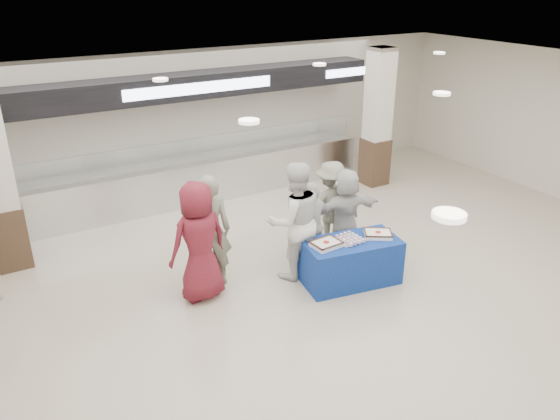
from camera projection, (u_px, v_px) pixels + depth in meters
ground at (343, 317)px, 8.10m from camera, size 14.00×14.00×0.00m
serving_line at (198, 149)px, 11.90m from camera, size 8.70×0.85×2.80m
column_right at (377, 121)px, 12.66m from camera, size 0.55×0.55×3.20m
display_table at (351, 261)px, 8.90m from camera, size 1.66×1.03×0.75m
sheet_cake_left at (326, 244)px, 8.56m from camera, size 0.47×0.38×0.09m
sheet_cake_right at (378, 234)px, 8.89m from camera, size 0.55×0.52×0.09m
cupcake_tray at (350, 239)px, 8.74m from camera, size 0.45×0.35×0.07m
civilian_maroon at (199, 242)px, 8.26m from camera, size 1.00×0.71×1.92m
soldier_a at (210, 231)px, 8.64m from camera, size 0.80×0.65×1.89m
chef_tall at (294, 221)px, 8.85m from camera, size 1.07×0.88×2.01m
chef_short at (312, 225)px, 9.23m from camera, size 0.98×0.66×1.55m
soldier_b at (331, 206)px, 9.86m from camera, size 1.20×0.88×1.66m
civilian_white at (345, 212)px, 9.64m from camera, size 1.56×0.67×1.63m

